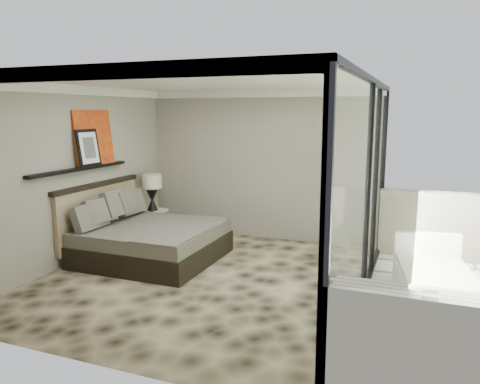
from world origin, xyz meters
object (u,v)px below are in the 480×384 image
at_px(bed, 147,238).
at_px(lounger, 436,285).
at_px(nightstand, 151,223).
at_px(table_lamp, 152,187).

relative_size(bed, lounger, 1.10).
bearing_deg(bed, lounger, -1.96).
height_order(bed, nightstand, bed).
xyz_separation_m(bed, nightstand, (-0.72, 1.27, -0.10)).
relative_size(nightstand, table_lamp, 0.71).
bearing_deg(bed, nightstand, 119.49).
bearing_deg(table_lamp, lounger, -15.49).
bearing_deg(lounger, bed, 168.46).
bearing_deg(nightstand, lounger, -11.24).
height_order(nightstand, lounger, lounger).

